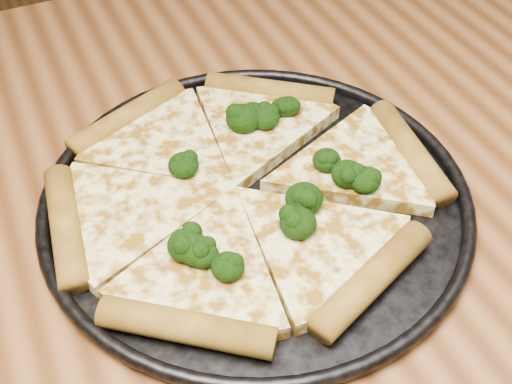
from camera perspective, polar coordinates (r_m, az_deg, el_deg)
name	(u,v)px	position (r m, az deg, el deg)	size (l,w,h in m)	color
dining_table	(158,300)	(0.67, -8.29, -9.05)	(1.20, 0.90, 0.75)	brown
pizza_pan	(256,198)	(0.62, 0.00, -0.54)	(0.39, 0.39, 0.02)	black
pizza	(239,188)	(0.61, -1.41, 0.36)	(0.37, 0.36, 0.03)	#F6F197
broccoli_florets	(266,177)	(0.61, 0.83, 1.24)	(0.20, 0.20, 0.03)	black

